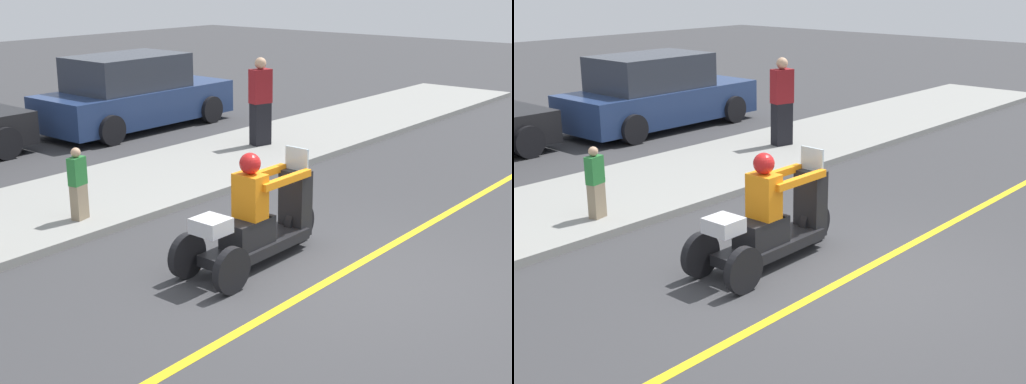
% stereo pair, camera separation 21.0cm
% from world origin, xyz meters
% --- Properties ---
extents(ground_plane, '(60.00, 60.00, 0.00)m').
position_xyz_m(ground_plane, '(0.00, 0.00, 0.00)').
color(ground_plane, '#38383A').
extents(lane_stripe, '(24.00, 0.12, 0.01)m').
position_xyz_m(lane_stripe, '(-0.32, 0.00, 0.00)').
color(lane_stripe, gold).
rests_on(lane_stripe, ground).
extents(sidewalk_strip, '(28.00, 2.80, 0.12)m').
position_xyz_m(sidewalk_strip, '(0.00, 4.60, 0.06)').
color(sidewalk_strip, gray).
rests_on(sidewalk_strip, ground).
extents(motorcycle_trike, '(2.31, 0.80, 1.44)m').
position_xyz_m(motorcycle_trike, '(-0.30, 1.01, 0.51)').
color(motorcycle_trike, black).
rests_on(motorcycle_trike, ground).
extents(spectator_with_child, '(0.47, 0.36, 1.75)m').
position_xyz_m(spectator_with_child, '(4.26, 4.68, 0.97)').
color(spectator_with_child, black).
rests_on(spectator_with_child, sidewalk_strip).
extents(spectator_mid_group, '(0.27, 0.20, 1.04)m').
position_xyz_m(spectator_mid_group, '(-0.89, 3.77, 0.62)').
color(spectator_mid_group, gray).
rests_on(spectator_mid_group, sidewalk_strip).
extents(parked_car_lot_far, '(4.67, 2.05, 1.70)m').
position_xyz_m(parked_car_lot_far, '(4.07, 8.28, 0.79)').
color(parked_car_lot_far, navy).
rests_on(parked_car_lot_far, ground).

